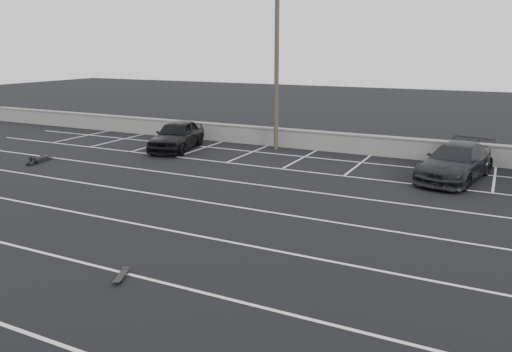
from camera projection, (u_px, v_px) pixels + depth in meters
The scene contains 8 objects.
ground at pixel (141, 225), 16.00m from camera, with size 120.00×120.00×0.00m, color black.
seawall at pixel (301, 139), 28.00m from camera, with size 50.00×0.45×1.06m.
stall_lines at pixel (211, 190), 19.85m from camera, with size 36.00×20.05×0.01m.
car_left at pixel (177, 135), 27.61m from camera, with size 1.92×4.78×1.63m, color black.
car_right at pixel (456, 162), 21.38m from camera, with size 2.15×5.29×1.53m, color black.
utility_pole at pixel (277, 64), 26.79m from camera, with size 1.23×0.25×9.25m.
person at pixel (41, 157), 24.92m from camera, with size 1.42×2.26×0.42m, color black, non-canonical shape.
skateboard at pixel (121, 276), 12.28m from camera, with size 0.44×0.73×0.09m.
Camera 1 is at (10.02, -11.88, 5.52)m, focal length 35.00 mm.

